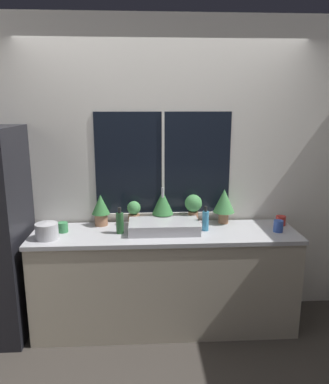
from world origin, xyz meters
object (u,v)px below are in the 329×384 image
Objects in this scene: potted_plant_center at (163,204)px; mug_red at (281,221)px; bottle_tall at (120,222)px; kettle at (47,230)px; soap_bottle at (205,220)px; potted_plant_left at (134,212)px; sink at (164,226)px; mug_green at (63,227)px; mug_blue at (278,226)px; potted_plant_right at (193,206)px; potted_plant_far_left at (101,208)px; potted_plant_far_right at (224,202)px.

potted_plant_center is 1.07m from mug_red.
bottle_tall is 1.24× the size of kettle.
bottle_tall is at bearing -177.73° from soap_bottle.
potted_plant_left is 1.32m from mug_red.
kettle is at bearing -170.41° from bottle_tall.
sink is 6.93× the size of mug_green.
soap_bottle is 2.17× the size of mug_blue.
bottle_tall is at bearing 178.28° from mug_blue.
sink is at bearing -144.10° from potted_plant_right.
soap_bottle is 1.32m from kettle.
bottle_tall reaches higher than kettle.
kettle is at bearing -178.28° from mug_blue.
mug_blue is (0.70, -0.27, -0.12)m from potted_plant_right.
mug_red is at bearing -3.31° from potted_plant_far_left.
mug_red is (0.50, -0.09, -0.15)m from potted_plant_far_right.
mug_green is (-1.22, 0.03, -0.05)m from soap_bottle.
mug_blue is (0.62, -0.07, -0.04)m from soap_bottle.
sink reaches higher than potted_plant_center.
sink is 2.64× the size of bottle_tall.
sink is 0.98m from mug_blue.
potted_plant_far_left is at bearing 180.00° from potted_plant_right.
potted_plant_left reaches higher than mug_red.
potted_plant_left is 1.01× the size of soap_bottle.
mug_blue is at bearing -15.22° from potted_plant_center.
bottle_tall is 1.35m from mug_blue.
potted_plant_center is at bearing 11.12° from mug_green.
potted_plant_right is at bearing 180.00° from potted_plant_far_right.
potted_plant_left is at bearing 15.72° from mug_green.
mug_green is at bearing 58.24° from kettle.
potted_plant_far_right reaches higher than soap_bottle.
potted_plant_left is 0.96× the size of bottle_tall.
potted_plant_left is 0.63m from mug_green.
mug_green is at bearing -164.28° from potted_plant_left.
potted_plant_center reaches higher than potted_plant_far_left.
potted_plant_far_right reaches higher than mug_green.
mug_green is at bearing -171.55° from potted_plant_right.
potted_plant_far_left is 0.83m from potted_plant_right.
mug_green is 0.47× the size of kettle.
potted_plant_left is 1.26m from mug_blue.
bottle_tall is (-0.37, -0.22, -0.09)m from potted_plant_center.
potted_plant_far_left is 3.24× the size of mug_red.
potted_plant_far_right reaches higher than potted_plant_right.
mug_blue is at bearing -32.48° from potted_plant_far_right.
potted_plant_far_left is 0.30m from bottle_tall.
potted_plant_far_left is at bearing 180.00° from potted_plant_center.
soap_bottle reaches higher than mug_red.
potted_plant_right reaches higher than mug_blue.
bottle_tall is at bearing -160.95° from potted_plant_right.
mug_green is at bearing 173.51° from bottle_tall.
soap_bottle is (0.36, -0.20, -0.10)m from potted_plant_center.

